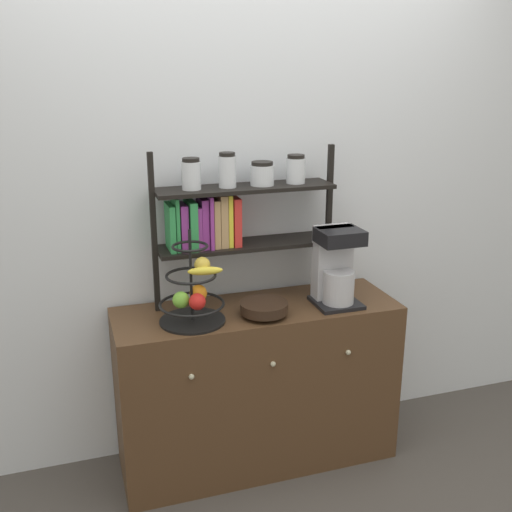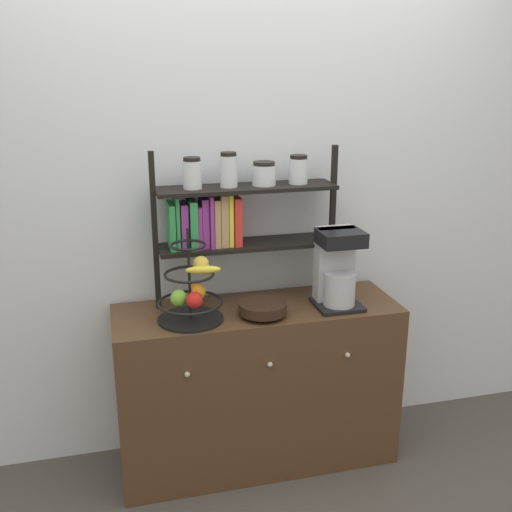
% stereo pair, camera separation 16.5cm
% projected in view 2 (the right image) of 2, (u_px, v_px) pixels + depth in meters
% --- Properties ---
extents(ground_plane, '(12.00, 12.00, 0.00)m').
position_uv_depth(ground_plane, '(269.00, 484.00, 2.79)').
color(ground_plane, '#47423D').
extents(wall_back, '(7.00, 0.05, 2.60)m').
position_uv_depth(wall_back, '(244.00, 190.00, 2.84)').
color(wall_back, silver).
rests_on(wall_back, ground_plane).
extents(sideboard, '(1.31, 0.45, 0.80)m').
position_uv_depth(sideboard, '(257.00, 385.00, 2.87)').
color(sideboard, '#4C331E').
rests_on(sideboard, ground_plane).
extents(coffee_maker, '(0.21, 0.21, 0.36)m').
position_uv_depth(coffee_maker, '(337.00, 269.00, 2.73)').
color(coffee_maker, black).
rests_on(coffee_maker, sideboard).
extents(fruit_stand, '(0.29, 0.29, 0.41)m').
position_uv_depth(fruit_stand, '(191.00, 292.00, 2.57)').
color(fruit_stand, black).
rests_on(fruit_stand, sideboard).
extents(wooden_bowl, '(0.21, 0.21, 0.06)m').
position_uv_depth(wooden_bowl, '(262.00, 308.00, 2.65)').
color(wooden_bowl, black).
rests_on(wooden_bowl, sideboard).
extents(shelf_hutch, '(0.86, 0.20, 0.72)m').
position_uv_depth(shelf_hutch, '(229.00, 210.00, 2.69)').
color(shelf_hutch, black).
rests_on(shelf_hutch, sideboard).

